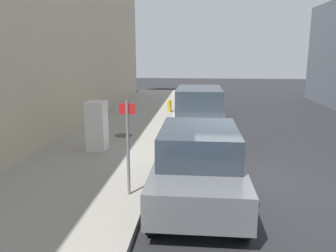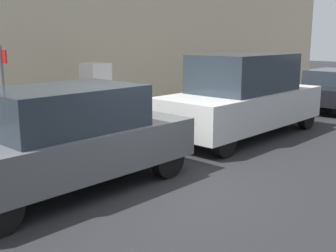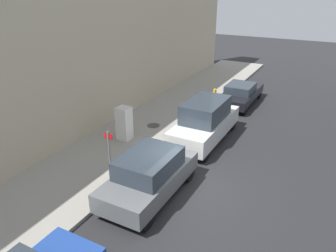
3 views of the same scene
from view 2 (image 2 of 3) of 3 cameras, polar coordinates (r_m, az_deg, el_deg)
ground_plane at (r=7.31m, az=-1.32°, el=-8.41°), size 80.00×80.00×0.00m
sidewalk_slab at (r=10.74m, az=-18.48°, el=-1.94°), size 4.22×44.00×0.15m
discarded_refrigerator at (r=11.91m, az=-9.69°, el=4.34°), size 0.63×0.66×1.69m
manhole_cover at (r=13.09m, az=-1.11°, el=1.48°), size 0.70×0.70×0.02m
street_sign_post at (r=8.45m, az=-21.32°, el=3.51°), size 0.36×0.07×2.24m
fire_hydrant at (r=16.93m, az=16.16°, el=4.71°), size 0.22×0.22×0.76m
parked_suv_gray at (r=7.25m, az=-13.88°, el=-1.48°), size 1.97×4.43×1.75m
parked_van_white at (r=11.04m, az=10.13°, el=3.97°), size 1.93×5.08×2.12m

